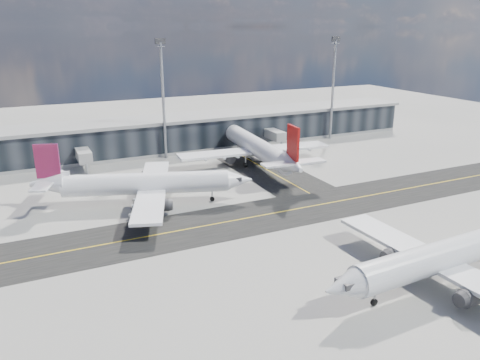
{
  "coord_description": "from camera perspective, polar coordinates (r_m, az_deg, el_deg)",
  "views": [
    {
      "loc": [
        -31.57,
        -62.92,
        31.41
      ],
      "look_at": [
        2.66,
        9.83,
        5.0
      ],
      "focal_mm": 35.0,
      "sensor_mm": 36.0,
      "label": 1
    }
  ],
  "objects": [
    {
      "name": "terminal_concourse",
      "position": [
        125.04,
        -9.98,
        5.29
      ],
      "size": [
        152.0,
        19.8,
        8.8
      ],
      "color": "black",
      "rests_on": "ground"
    },
    {
      "name": "taxiway_lanes",
      "position": [
        87.58,
        0.49,
        -2.83
      ],
      "size": [
        180.0,
        63.0,
        0.03
      ],
      "color": "black",
      "rests_on": "ground"
    },
    {
      "name": "airliner_near",
      "position": [
        65.97,
        24.19,
        -8.25
      ],
      "size": [
        39.11,
        33.3,
        11.6
      ],
      "rotation": [
        0.0,
        0.0,
        1.61
      ],
      "color": "silver",
      "rests_on": "ground"
    },
    {
      "name": "floodlight_masts",
      "position": [
        116.4,
        -9.37,
        10.14
      ],
      "size": [
        102.5,
        0.7,
        28.9
      ],
      "color": "gray",
      "rests_on": "ground"
    },
    {
      "name": "service_van",
      "position": [
        116.37,
        1.83,
        2.9
      ],
      "size": [
        3.09,
        5.64,
        1.5
      ],
      "primitive_type": "imported",
      "rotation": [
        0.0,
        0.0,
        -0.12
      ],
      "color": "white",
      "rests_on": "ground"
    },
    {
      "name": "airliner_af",
      "position": [
        87.72,
        -11.71,
        -0.46
      ],
      "size": [
        39.24,
        33.87,
        11.92
      ],
      "rotation": [
        0.0,
        0.0,
        -1.9
      ],
      "color": "white",
      "rests_on": "ground"
    },
    {
      "name": "ground",
      "position": [
        77.08,
        1.33,
        -5.87
      ],
      "size": [
        300.0,
        300.0,
        0.0
      ],
      "primitive_type": "plane",
      "color": "gray",
      "rests_on": "ground"
    },
    {
      "name": "baggage_tug",
      "position": [
        82.0,
        -11.87,
        -3.99
      ],
      "size": [
        3.53,
        2.99,
        2.01
      ],
      "rotation": [
        0.0,
        0.0,
        -1.01
      ],
      "color": "#DBE50C",
      "rests_on": "ground"
    },
    {
      "name": "airliner_redtail",
      "position": [
        110.11,
        2.21,
        3.92
      ],
      "size": [
        37.55,
        44.01,
        13.03
      ],
      "rotation": [
        0.0,
        0.0,
        -0.09
      ],
      "color": "white",
      "rests_on": "ground"
    }
  ]
}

